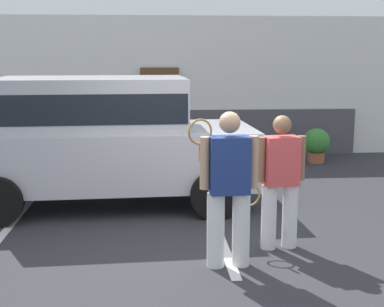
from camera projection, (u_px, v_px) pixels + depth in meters
The scene contains 8 objects.
ground_plane at pixel (196, 258), 6.39m from camera, with size 40.00×40.00×0.00m, color #2D2D33.
parking_stripe_0 at pixel (12, 223), 7.67m from camera, with size 0.12×4.40×0.01m, color silver.
parking_stripe_1 at pixel (213, 219), 7.88m from camera, with size 0.12×4.40×0.01m, color silver.
house_frontage at pixel (172, 91), 12.70m from camera, with size 10.54×0.40×3.29m.
parked_suv at pixel (102, 135), 8.46m from camera, with size 4.68×2.32×2.05m.
tennis_player_man at pixel (229, 187), 5.98m from camera, with size 0.80×0.30×1.79m.
tennis_player_woman at pixel (280, 181), 6.57m from camera, with size 0.88×0.31×1.68m.
potted_plant_by_porch at pixel (316, 144), 11.94m from camera, with size 0.59×0.59×0.78m.
Camera 1 is at (-0.50, -6.03, 2.40)m, focal length 49.76 mm.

